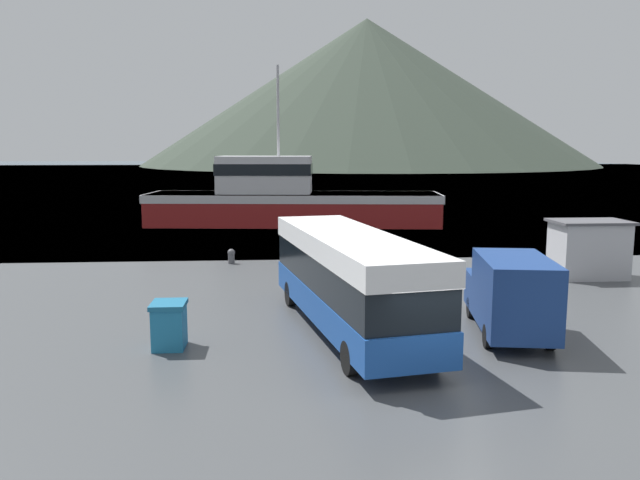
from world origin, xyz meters
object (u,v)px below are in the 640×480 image
at_px(storage_bin, 169,325).
at_px(dock_kiosk, 588,249).
at_px(fishing_boat, 288,199).
at_px(small_boat, 333,208).
at_px(delivery_van, 510,293).
at_px(tour_bus, 349,277).

distance_m(storage_bin, dock_kiosk, 19.38).
height_order(fishing_boat, storage_bin, fishing_boat).
distance_m(fishing_boat, storage_bin, 29.69).
bearing_deg(small_boat, fishing_boat, -164.50).
relative_size(fishing_boat, storage_bin, 16.33).
bearing_deg(fishing_boat, dock_kiosk, 38.28).
height_order(dock_kiosk, small_boat, dock_kiosk).
bearing_deg(storage_bin, delivery_van, 3.07).
xyz_separation_m(tour_bus, fishing_boat, (-1.39, 28.09, 0.14)).
xyz_separation_m(fishing_boat, storage_bin, (-4.05, -29.39, -1.22)).
bearing_deg(tour_bus, fishing_boat, 82.18).
distance_m(tour_bus, small_boat, 35.99).
distance_m(dock_kiosk, small_boat, 29.69).
height_order(tour_bus, dock_kiosk, tour_bus).
bearing_deg(fishing_boat, tour_bus, 8.44).
relative_size(fishing_boat, small_boat, 3.50).
xyz_separation_m(tour_bus, small_boat, (2.79, 35.85, -1.31)).
bearing_deg(tour_bus, small_boat, 74.89).
bearing_deg(small_boat, delivery_van, -132.75).
height_order(storage_bin, dock_kiosk, dock_kiosk).
bearing_deg(dock_kiosk, small_boat, 107.62).
height_order(delivery_van, dock_kiosk, dock_kiosk).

